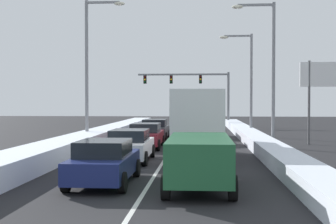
{
  "coord_description": "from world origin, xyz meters",
  "views": [
    {
      "loc": [
        1.76,
        -8.49,
        2.83
      ],
      "look_at": [
        -0.85,
        27.66,
        1.99
      ],
      "focal_mm": 48.99,
      "sensor_mm": 36.0,
      "label": 1
    }
  ],
  "objects_px": {
    "sedan_maroon_center_lane_third": "(146,135)",
    "street_lamp_right_mid": "(247,75)",
    "box_truck_right_lane_second": "(198,120)",
    "suv_gray_right_lane_fourth": "(198,124)",
    "sedan_charcoal_center_lane_fourth": "(155,129)",
    "sedan_red_right_lane_third": "(200,132)",
    "traffic_light_gantry": "(196,85)",
    "street_lamp_left_mid": "(91,60)",
    "roadside_sign_right": "(325,83)",
    "suv_green_right_lane_nearest": "(199,158)",
    "sedan_navy_center_lane_nearest": "(104,162)",
    "sedan_white_center_lane_second": "(130,145)",
    "street_lamp_right_near": "(268,62)"
  },
  "relations": [
    {
      "from": "street_lamp_left_mid",
      "to": "roadside_sign_right",
      "type": "relative_size",
      "value": 1.72
    },
    {
      "from": "traffic_light_gantry",
      "to": "street_lamp_right_near",
      "type": "xyz_separation_m",
      "value": [
        4.68,
        -24.52,
        0.55
      ]
    },
    {
      "from": "sedan_white_center_lane_second",
      "to": "street_lamp_right_near",
      "type": "xyz_separation_m",
      "value": [
        7.43,
        7.27,
        4.51
      ]
    },
    {
      "from": "suv_green_right_lane_nearest",
      "to": "sedan_charcoal_center_lane_fourth",
      "type": "relative_size",
      "value": 1.09
    },
    {
      "from": "street_lamp_right_near",
      "to": "street_lamp_right_mid",
      "type": "distance_m",
      "value": 8.93
    },
    {
      "from": "box_truck_right_lane_second",
      "to": "sedan_maroon_center_lane_third",
      "type": "bearing_deg",
      "value": 123.31
    },
    {
      "from": "roadside_sign_right",
      "to": "street_lamp_right_mid",
      "type": "bearing_deg",
      "value": 122.42
    },
    {
      "from": "traffic_light_gantry",
      "to": "street_lamp_left_mid",
      "type": "xyz_separation_m",
      "value": [
        -6.62,
        -23.36,
        0.84
      ]
    },
    {
      "from": "sedan_white_center_lane_second",
      "to": "street_lamp_right_mid",
      "type": "distance_m",
      "value": 18.14
    },
    {
      "from": "street_lamp_left_mid",
      "to": "roadside_sign_right",
      "type": "height_order",
      "value": "street_lamp_left_mid"
    },
    {
      "from": "street_lamp_right_mid",
      "to": "sedan_maroon_center_lane_third",
      "type": "bearing_deg",
      "value": -125.14
    },
    {
      "from": "sedan_red_right_lane_third",
      "to": "suv_gray_right_lane_fourth",
      "type": "distance_m",
      "value": 5.97
    },
    {
      "from": "street_lamp_left_mid",
      "to": "sedan_maroon_center_lane_third",
      "type": "bearing_deg",
      "value": -29.82
    },
    {
      "from": "suv_green_right_lane_nearest",
      "to": "sedan_navy_center_lane_nearest",
      "type": "xyz_separation_m",
      "value": [
        -3.25,
        0.68,
        -0.25
      ]
    },
    {
      "from": "sedan_navy_center_lane_nearest",
      "to": "sedan_charcoal_center_lane_fourth",
      "type": "bearing_deg",
      "value": 90.26
    },
    {
      "from": "suv_green_right_lane_nearest",
      "to": "street_lamp_right_mid",
      "type": "distance_m",
      "value": 23.4
    },
    {
      "from": "sedan_charcoal_center_lane_fourth",
      "to": "street_lamp_right_mid",
      "type": "distance_m",
      "value": 9.12
    },
    {
      "from": "sedan_red_right_lane_third",
      "to": "sedan_white_center_lane_second",
      "type": "xyz_separation_m",
      "value": [
        -3.3,
        -9.79,
        0.0
      ]
    },
    {
      "from": "sedan_white_center_lane_second",
      "to": "street_lamp_left_mid",
      "type": "height_order",
      "value": "street_lamp_left_mid"
    },
    {
      "from": "box_truck_right_lane_second",
      "to": "traffic_light_gantry",
      "type": "relative_size",
      "value": 0.68
    },
    {
      "from": "traffic_light_gantry",
      "to": "sedan_charcoal_center_lane_fourth",
      "type": "bearing_deg",
      "value": -98.15
    },
    {
      "from": "suv_gray_right_lane_fourth",
      "to": "sedan_maroon_center_lane_third",
      "type": "bearing_deg",
      "value": -108.12
    },
    {
      "from": "sedan_navy_center_lane_nearest",
      "to": "street_lamp_right_near",
      "type": "relative_size",
      "value": 0.51
    },
    {
      "from": "suv_gray_right_lane_fourth",
      "to": "street_lamp_right_near",
      "type": "bearing_deg",
      "value": -63.06
    },
    {
      "from": "suv_green_right_lane_nearest",
      "to": "sedan_red_right_lane_third",
      "type": "xyz_separation_m",
      "value": [
        0.01,
        16.36,
        -0.25
      ]
    },
    {
      "from": "traffic_light_gantry",
      "to": "street_lamp_left_mid",
      "type": "bearing_deg",
      "value": -105.81
    },
    {
      "from": "box_truck_right_lane_second",
      "to": "street_lamp_left_mid",
      "type": "distance_m",
      "value": 10.62
    },
    {
      "from": "sedan_white_center_lane_second",
      "to": "street_lamp_right_mid",
      "type": "height_order",
      "value": "street_lamp_right_mid"
    },
    {
      "from": "traffic_light_gantry",
      "to": "street_lamp_right_mid",
      "type": "height_order",
      "value": "street_lamp_right_mid"
    },
    {
      "from": "traffic_light_gantry",
      "to": "street_lamp_left_mid",
      "type": "height_order",
      "value": "street_lamp_left_mid"
    },
    {
      "from": "street_lamp_right_mid",
      "to": "street_lamp_left_mid",
      "type": "xyz_separation_m",
      "value": [
        -10.89,
        -7.76,
        0.62
      ]
    },
    {
      "from": "sedan_red_right_lane_third",
      "to": "street_lamp_left_mid",
      "type": "bearing_deg",
      "value": -169.27
    },
    {
      "from": "suv_gray_right_lane_fourth",
      "to": "sedan_maroon_center_lane_third",
      "type": "height_order",
      "value": "suv_gray_right_lane_fourth"
    },
    {
      "from": "traffic_light_gantry",
      "to": "sedan_maroon_center_lane_third",
      "type": "bearing_deg",
      "value": -96.13
    },
    {
      "from": "box_truck_right_lane_second",
      "to": "sedan_red_right_lane_third",
      "type": "distance_m",
      "value": 8.48
    },
    {
      "from": "sedan_maroon_center_lane_third",
      "to": "street_lamp_left_mid",
      "type": "xyz_separation_m",
      "value": [
        -3.87,
        2.22,
        4.8
      ]
    },
    {
      "from": "sedan_navy_center_lane_nearest",
      "to": "sedan_charcoal_center_lane_fourth",
      "type": "xyz_separation_m",
      "value": [
        -0.08,
        18.13,
        0.0
      ]
    },
    {
      "from": "suv_gray_right_lane_fourth",
      "to": "sedan_charcoal_center_lane_fourth",
      "type": "distance_m",
      "value": 4.73
    },
    {
      "from": "suv_gray_right_lane_fourth",
      "to": "street_lamp_right_near",
      "type": "height_order",
      "value": "street_lamp_right_near"
    },
    {
      "from": "suv_gray_right_lane_fourth",
      "to": "sedan_maroon_center_lane_third",
      "type": "xyz_separation_m",
      "value": [
        -3.12,
        -9.53,
        -0.25
      ]
    },
    {
      "from": "sedan_charcoal_center_lane_fourth",
      "to": "sedan_white_center_lane_second",
      "type": "bearing_deg",
      "value": -89.78
    },
    {
      "from": "box_truck_right_lane_second",
      "to": "sedan_navy_center_lane_nearest",
      "type": "bearing_deg",
      "value": -113.38
    },
    {
      "from": "suv_green_right_lane_nearest",
      "to": "street_lamp_left_mid",
      "type": "height_order",
      "value": "street_lamp_left_mid"
    },
    {
      "from": "sedan_maroon_center_lane_third",
      "to": "sedan_charcoal_center_lane_fourth",
      "type": "height_order",
      "value": "same"
    },
    {
      "from": "sedan_maroon_center_lane_third",
      "to": "street_lamp_right_mid",
      "type": "height_order",
      "value": "street_lamp_right_mid"
    },
    {
      "from": "street_lamp_left_mid",
      "to": "street_lamp_right_mid",
      "type": "bearing_deg",
      "value": 35.47
    },
    {
      "from": "sedan_red_right_lane_third",
      "to": "traffic_light_gantry",
      "type": "xyz_separation_m",
      "value": [
        -0.55,
        22.0,
        3.96
      ]
    },
    {
      "from": "box_truck_right_lane_second",
      "to": "sedan_maroon_center_lane_third",
      "type": "height_order",
      "value": "box_truck_right_lane_second"
    },
    {
      "from": "sedan_red_right_lane_third",
      "to": "street_lamp_right_mid",
      "type": "relative_size",
      "value": 0.54
    },
    {
      "from": "sedan_navy_center_lane_nearest",
      "to": "traffic_light_gantry",
      "type": "bearing_deg",
      "value": 85.88
    }
  ]
}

